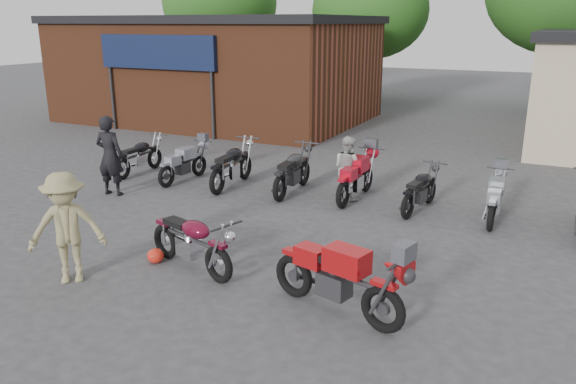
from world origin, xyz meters
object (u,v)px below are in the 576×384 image
at_px(person_dark, 110,156).
at_px(row_bike_0, 139,154).
at_px(row_bike_1, 184,162).
at_px(row_bike_3, 293,169).
at_px(row_bike_5, 420,188).
at_px(row_bike_6, 495,196).
at_px(vintage_motorcycle, 192,238).
at_px(person_tan, 66,228).
at_px(row_bike_4, 356,175).
at_px(person_light, 348,168).
at_px(row_bike_2, 232,163).
at_px(helmet, 156,256).
at_px(sportbike, 339,274).

xyz_separation_m(person_dark, row_bike_0, (-0.72, 1.86, -0.43)).
height_order(row_bike_1, row_bike_3, row_bike_3).
distance_m(row_bike_5, row_bike_6, 1.56).
bearing_deg(vintage_motorcycle, person_tan, -124.72).
relative_size(vintage_motorcycle, row_bike_1, 1.10).
xyz_separation_m(person_dark, person_tan, (2.78, -3.96, -0.06)).
bearing_deg(row_bike_6, row_bike_4, 85.75).
bearing_deg(row_bike_4, row_bike_5, -94.51).
bearing_deg(vintage_motorcycle, row_bike_1, 144.77).
relative_size(person_light, row_bike_6, 0.82).
relative_size(row_bike_0, row_bike_2, 0.88).
distance_m(helmet, row_bike_4, 5.40).
height_order(person_dark, person_light, person_dark).
relative_size(sportbike, person_light, 1.44).
bearing_deg(row_bike_5, row_bike_3, 98.07).
height_order(vintage_motorcycle, helmet, vintage_motorcycle).
distance_m(row_bike_2, row_bike_4, 3.22).
bearing_deg(sportbike, row_bike_6, 88.75).
height_order(row_bike_0, row_bike_5, row_bike_0).
distance_m(helmet, person_dark, 4.59).
relative_size(person_dark, row_bike_4, 0.94).
xyz_separation_m(person_light, row_bike_0, (-5.96, -0.33, -0.21)).
relative_size(vintage_motorcycle, person_light, 1.33).
distance_m(row_bike_1, row_bike_3, 3.05).
bearing_deg(row_bike_0, person_dark, -159.70).
xyz_separation_m(sportbike, person_tan, (-4.27, -0.88, 0.28)).
bearing_deg(row_bike_5, person_light, 93.87).
distance_m(person_dark, row_bike_1, 2.00).
bearing_deg(helmet, row_bike_2, 105.47).
distance_m(person_light, row_bike_1, 4.42).
xyz_separation_m(person_dark, row_bike_6, (8.57, 2.10, -0.44)).
relative_size(vintage_motorcycle, person_dark, 1.04).
bearing_deg(person_dark, row_bike_2, -147.59).
relative_size(person_dark, row_bike_6, 1.05).
height_order(sportbike, row_bike_3, sportbike).
xyz_separation_m(helmet, row_bike_5, (3.46, 4.86, 0.39)).
height_order(helmet, row_bike_0, row_bike_0).
bearing_deg(person_light, row_bike_1, 30.26).
bearing_deg(person_light, person_dark, 47.34).
height_order(row_bike_5, row_bike_6, row_bike_6).
bearing_deg(person_light, row_bike_4, -141.92).
height_order(person_dark, row_bike_5, person_dark).
height_order(person_light, row_bike_6, person_light).
bearing_deg(sportbike, vintage_motorcycle, -171.56).
relative_size(sportbike, row_bike_6, 1.18).
height_order(row_bike_0, row_bike_3, row_bike_3).
bearing_deg(row_bike_4, row_bike_6, -90.51).
bearing_deg(helmet, row_bike_5, 54.56).
xyz_separation_m(person_light, row_bike_6, (3.33, -0.09, -0.22)).
distance_m(sportbike, row_bike_2, 6.92).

